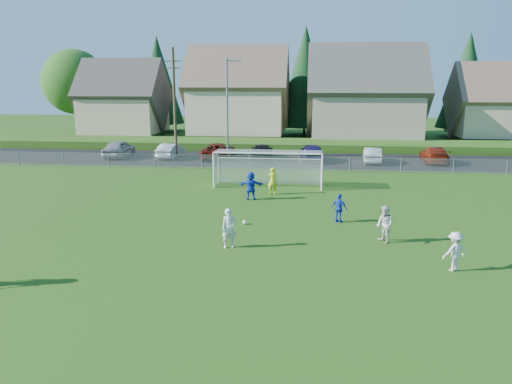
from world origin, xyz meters
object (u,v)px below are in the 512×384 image
car_d (262,152)px  car_e (312,152)px  car_f (372,155)px  soccer_ball (245,222)px  car_g (434,155)px  player_blue_b (251,186)px  soccer_goal (269,163)px  car_c (218,151)px  goalkeeper (272,181)px  player_white_c (455,251)px  player_blue_a (339,208)px  car_a (119,149)px  player_white_b (385,224)px  player_white_a (229,228)px  car_b (171,151)px

car_d → car_e: size_ratio=1.04×
car_d → car_f: 9.96m
soccer_ball → car_g: (14.23, 20.74, 0.61)m
player_blue_b → soccer_goal: 4.21m
soccer_ball → car_e: 20.96m
car_c → car_d: bearing=-175.3°
goalkeeper → car_f: bearing=-121.2°
player_white_c → goalkeeper: 14.71m
player_white_c → player_blue_a: player_white_c is taller
car_d → car_g: bearing=175.3°
car_a → soccer_goal: 18.90m
player_blue_b → soccer_goal: bearing=-104.9°
goalkeeper → car_e: goalkeeper is taller
car_d → car_a: bearing=-1.2°
car_g → soccer_goal: (-13.79, -11.31, 0.91)m
goalkeeper → player_white_b: bearing=121.9°
car_e → player_white_a: bearing=74.6°
car_b → car_d: (8.55, 0.30, 0.01)m
player_white_c → car_f: size_ratio=0.38×
soccer_ball → player_blue_a: (4.83, 0.93, 0.64)m
player_white_c → car_b: (-18.65, 26.22, -0.10)m
player_white_c → soccer_goal: bearing=-83.4°
player_white_c → soccer_goal: size_ratio=0.21×
goalkeeper → car_a: (-15.59, 13.75, -0.06)m
soccer_ball → player_blue_b: 5.43m
player_white_a → player_blue_a: bearing=19.4°
soccer_ball → player_white_b: (6.71, -2.19, 0.75)m
player_white_a → player_white_c: player_white_a is taller
car_b → soccer_goal: size_ratio=0.56×
car_f → soccer_goal: (-8.31, -10.68, 0.95)m
car_e → soccer_goal: bearing=68.3°
goalkeeper → car_c: bearing=-66.8°
player_white_b → car_g: (7.53, 22.94, -0.14)m
player_white_b → car_f: size_ratio=0.42×
soccer_ball → player_blue_a: size_ratio=0.15×
soccer_goal → car_f: bearing=52.1°
car_a → car_g: bearing=179.7°
soccer_ball → player_white_c: 10.43m
player_blue_b → car_a: 21.04m
car_b → car_e: 13.15m
player_white_b → car_c: player_white_b is taller
car_g → car_f: bearing=10.2°
player_white_a → car_e: player_white_a is taller
car_c → soccer_goal: size_ratio=0.71×
player_white_a → car_e: (3.64, 24.31, -0.10)m
player_blue_a → player_white_a: bearing=73.2°
player_blue_a → car_b: 24.68m
player_white_b → car_e: player_white_b is taller
car_a → soccer_goal: size_ratio=0.64×
soccer_ball → soccer_goal: size_ratio=0.03×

